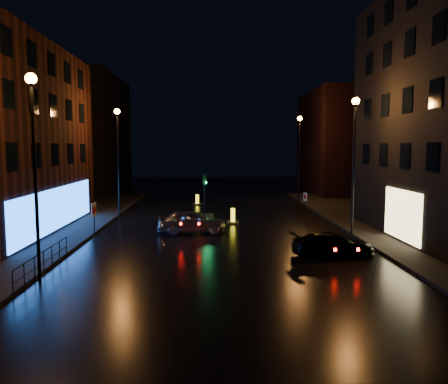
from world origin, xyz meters
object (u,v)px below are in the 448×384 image
Objects in this scene: traffic_signal at (205,211)px; road_sign_left at (94,213)px; road_sign_right at (305,199)px; bollard_far at (197,202)px; silver_hatchback at (192,221)px; dark_sedan at (333,244)px; bollard_near at (233,220)px.

traffic_signal is 11.28m from road_sign_left.
bollard_far is at bearing -62.95° from road_sign_right.
traffic_signal is 7.81m from road_sign_right.
silver_hatchback is at bearing 40.85° from road_sign_left.
traffic_signal reaches higher than road_sign_left.
road_sign_right reaches higher than silver_hatchback.
dark_sedan is at bearing -3.87° from road_sign_left.
bollard_far is 0.63× the size of road_sign_right.
traffic_signal reaches higher than road_sign_right.
traffic_signal reaches higher than dark_sedan.
dark_sedan is 11.59m from road_sign_right.
bollard_near reaches higher than bollard_far.
bollard_far is at bearing 105.87° from bollard_near.
bollard_far is 0.53× the size of road_sign_left.
silver_hatchback is at bearing -96.92° from traffic_signal.
road_sign_left reaches higher than dark_sedan.
silver_hatchback is 9.64m from dark_sedan.
dark_sedan is 2.05× the size of road_sign_right.
silver_hatchback is 1.05× the size of dark_sedan.
road_sign_right is at bearing -12.88° from dark_sedan.
traffic_signal reaches higher than silver_hatchback.
road_sign_left is (-8.13, -6.68, 1.55)m from bollard_near.
bollard_near is at bearing -52.58° from bollard_far.
traffic_signal is at bearing -62.07° from bollard_far.
dark_sedan is at bearing -61.94° from traffic_signal.
dark_sedan reaches higher than bollard_near.
bollard_far is (-7.39, 20.01, -0.39)m from dark_sedan.
road_sign_left is at bearing -140.11° from bollard_near.
bollard_near is 0.52× the size of road_sign_left.
traffic_signal is at bearing 127.47° from bollard_near.
silver_hatchback is 9.99m from road_sign_right.
road_sign_left is (-5.27, -17.05, 1.58)m from bollard_far.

